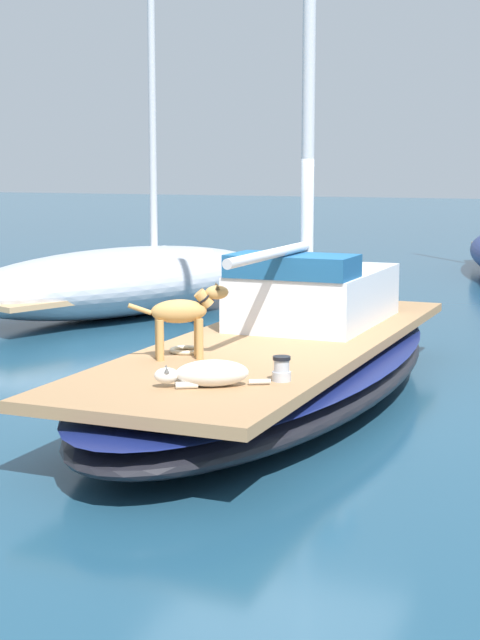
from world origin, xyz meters
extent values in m
plane|color=navy|center=(0.00, 0.00, 0.00)|extent=(120.00, 120.00, 0.00)
ellipsoid|color=black|center=(0.00, 0.00, 0.28)|extent=(2.51, 7.20, 0.56)
ellipsoid|color=navy|center=(0.00, 0.00, 0.46)|extent=(2.52, 7.24, 0.08)
cube|color=#A37A51|center=(0.00, 0.00, 0.61)|extent=(2.06, 6.63, 0.10)
cylinder|color=silver|center=(0.00, -0.20, 1.56)|extent=(0.10, 2.20, 0.10)
cube|color=silver|center=(0.00, 1.20, 0.96)|extent=(1.40, 2.20, 0.60)
cube|color=navy|center=(0.00, 0.43, 1.38)|extent=(1.33, 0.70, 0.24)
ellipsoid|color=silver|center=(0.27, -2.23, 0.77)|extent=(0.65, 0.52, 0.22)
ellipsoid|color=silver|center=(-0.05, -2.41, 0.76)|extent=(0.24, 0.21, 0.13)
cone|color=#504E4A|center=(-0.03, -2.45, 0.82)|extent=(0.05, 0.05, 0.05)
cone|color=#504E4A|center=(-0.07, -2.37, 0.82)|extent=(0.05, 0.05, 0.05)
cylinder|color=silver|center=(0.12, -2.38, 0.69)|extent=(0.18, 0.14, 0.06)
cylinder|color=silver|center=(0.06, -2.28, 0.69)|extent=(0.18, 0.14, 0.06)
cylinder|color=silver|center=(0.61, -2.04, 0.69)|extent=(0.18, 0.12, 0.04)
ellipsoid|color=tan|center=(-0.48, -1.30, 1.11)|extent=(0.56, 0.47, 0.22)
cylinder|color=tan|center=(-0.37, -1.15, 0.85)|extent=(0.07, 0.07, 0.38)
cylinder|color=tan|center=(-0.30, -1.26, 0.85)|extent=(0.07, 0.07, 0.38)
cylinder|color=tan|center=(-0.67, -1.35, 0.85)|extent=(0.07, 0.07, 0.38)
cylinder|color=tan|center=(-0.60, -1.46, 0.85)|extent=(0.07, 0.07, 0.38)
cylinder|color=tan|center=(-0.29, -1.17, 1.22)|extent=(0.22, 0.19, 0.19)
ellipsoid|color=tan|center=(-0.19, -1.11, 1.27)|extent=(0.26, 0.23, 0.13)
cone|color=#45331C|center=(-0.21, -1.07, 1.33)|extent=(0.05, 0.05, 0.06)
cone|color=#45331C|center=(-0.16, -1.15, 1.33)|extent=(0.05, 0.05, 0.06)
torus|color=black|center=(-0.29, -1.17, 1.22)|extent=(0.17, 0.18, 0.10)
cylinder|color=tan|center=(-0.79, -1.50, 1.14)|extent=(0.21, 0.16, 0.12)
cylinder|color=#B7B7BC|center=(0.72, -1.82, 0.70)|extent=(0.16, 0.16, 0.08)
cylinder|color=#B7B7BC|center=(0.72, -1.82, 0.79)|extent=(0.13, 0.13, 0.10)
cylinder|color=black|center=(0.72, -1.82, 0.86)|extent=(0.15, 0.15, 0.03)
torus|color=beige|center=(-0.56, -0.99, 0.68)|extent=(0.32, 0.32, 0.04)
ellipsoid|color=#B2B7C1|center=(-4.41, 4.68, 0.55)|extent=(4.35, 6.62, 1.09)
cube|color=tan|center=(-4.41, 4.68, 0.45)|extent=(3.70, 5.87, 0.08)
cube|color=silver|center=(-4.24, 5.12, 0.75)|extent=(1.83, 2.19, 0.52)
cube|color=maroon|center=(-4.81, 3.67, 0.67)|extent=(1.72, 2.15, 0.36)
cylinder|color=silver|center=(-4.19, 5.26, 4.43)|extent=(0.12, 0.12, 7.96)
camera|label=1|loc=(3.52, -9.37, 2.46)|focal=55.47mm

